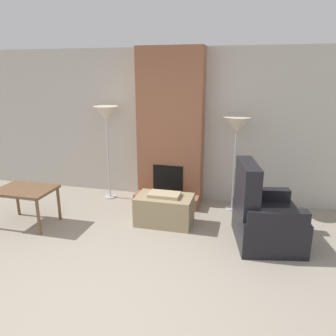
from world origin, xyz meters
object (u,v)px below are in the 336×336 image
(armchair, at_px, (262,219))
(side_table, at_px, (25,193))
(ottoman, at_px, (164,209))
(floor_lamp_left, at_px, (106,116))
(floor_lamp_right, at_px, (236,128))

(armchair, xyz_separation_m, side_table, (-3.37, -0.29, 0.17))
(ottoman, relative_size, side_table, 1.02)
(ottoman, height_order, armchair, armchair)
(ottoman, bearing_deg, floor_lamp_left, 146.96)
(ottoman, height_order, floor_lamp_right, floor_lamp_right)
(floor_lamp_left, relative_size, floor_lamp_right, 1.07)
(floor_lamp_left, bearing_deg, armchair, -21.34)
(floor_lamp_left, bearing_deg, side_table, -119.14)
(ottoman, bearing_deg, floor_lamp_right, 40.16)
(armchair, bearing_deg, ottoman, 69.61)
(floor_lamp_left, bearing_deg, floor_lamp_right, -0.00)
(floor_lamp_right, bearing_deg, floor_lamp_left, 180.00)
(side_table, bearing_deg, floor_lamp_right, 24.30)
(side_table, xyz_separation_m, floor_lamp_right, (2.93, 1.32, 0.87))
(side_table, relative_size, floor_lamp_right, 0.53)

